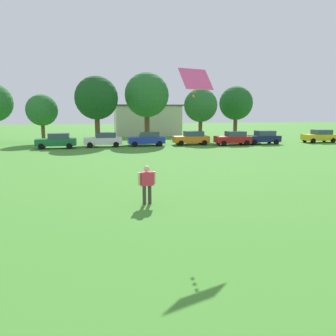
{
  "coord_description": "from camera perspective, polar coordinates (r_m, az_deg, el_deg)",
  "views": [
    {
      "loc": [
        -0.31,
        0.71,
        4.2
      ],
      "look_at": [
        2.03,
        11.96,
        2.23
      ],
      "focal_mm": 36.18,
      "sensor_mm": 36.0,
      "label": 1
    }
  ],
  "objects": [
    {
      "name": "parked_car_blue_2",
      "position": [
        40.35,
        -3.57,
        4.94
      ],
      "size": [
        4.3,
        2.02,
        1.68
      ],
      "rotation": [
        0.0,
        0.0,
        3.14
      ],
      "color": "#1E38AD",
      "rests_on": "ground"
    },
    {
      "name": "kite",
      "position": [
        14.36,
        4.72,
        14.55
      ],
      "size": [
        1.52,
        1.06,
        1.18
      ],
      "color": "#F24C8C"
    },
    {
      "name": "ground_plane",
      "position": [
        29.59,
        -11.03,
        1.37
      ],
      "size": [
        160.0,
        160.0,
        0.0
      ],
      "primitive_type": "plane",
      "color": "#42842D"
    },
    {
      "name": "tree_center_left",
      "position": [
        44.15,
        -11.97,
        11.44
      ],
      "size": [
        5.41,
        5.41,
        8.42
      ],
      "color": "brown",
      "rests_on": "ground"
    },
    {
      "name": "parked_car_orange_3",
      "position": [
        41.62,
        4.0,
        5.08
      ],
      "size": [
        4.3,
        2.02,
        1.68
      ],
      "rotation": [
        0.0,
        0.0,
        3.14
      ],
      "color": "orange",
      "rests_on": "ground"
    },
    {
      "name": "parked_car_navy_5",
      "position": [
        44.13,
        15.7,
        5.01
      ],
      "size": [
        4.3,
        2.02,
        1.68
      ],
      "rotation": [
        0.0,
        0.0,
        3.14
      ],
      "color": "#141E4C",
      "rests_on": "ground"
    },
    {
      "name": "tree_far_right",
      "position": [
        52.01,
        11.38,
        10.62
      ],
      "size": [
        4.94,
        4.94,
        7.7
      ],
      "color": "brown",
      "rests_on": "ground"
    },
    {
      "name": "tree_right",
      "position": [
        47.65,
        5.53,
        10.45
      ],
      "size": [
        4.61,
        4.61,
        7.18
      ],
      "color": "brown",
      "rests_on": "ground"
    },
    {
      "name": "house_left",
      "position": [
        58.68,
        -3.63,
        8.09
      ],
      "size": [
        11.1,
        8.21,
        5.1
      ],
      "color": "beige",
      "rests_on": "ground"
    },
    {
      "name": "parked_car_green_0",
      "position": [
        39.69,
        -18.22,
        4.4
      ],
      "size": [
        4.3,
        2.02,
        1.68
      ],
      "rotation": [
        0.0,
        0.0,
        3.14
      ],
      "color": "#196B38",
      "rests_on": "ground"
    },
    {
      "name": "parked_car_white_1",
      "position": [
        39.98,
        -10.8,
        4.74
      ],
      "size": [
        4.3,
        2.02,
        1.68
      ],
      "rotation": [
        0.0,
        0.0,
        3.14
      ],
      "color": "white",
      "rests_on": "ground"
    },
    {
      "name": "parked_car_red_4",
      "position": [
        42.08,
        10.95,
        4.98
      ],
      "size": [
        4.3,
        2.02,
        1.68
      ],
      "rotation": [
        0.0,
        0.0,
        3.14
      ],
      "color": "red",
      "rests_on": "ground"
    },
    {
      "name": "adult_bystander",
      "position": [
        15.23,
        -3.58,
        -2.25
      ],
      "size": [
        0.83,
        0.43,
        1.76
      ],
      "rotation": [
        0.0,
        0.0,
        3.33
      ],
      "color": "#3F3833",
      "rests_on": "ground"
    },
    {
      "name": "tree_center_right",
      "position": [
        45.92,
        -3.6,
        12.14
      ],
      "size": [
        5.86,
        5.86,
        9.13
      ],
      "color": "brown",
      "rests_on": "ground"
    },
    {
      "name": "parked_car_yellow_6",
      "position": [
        48.91,
        24.19,
        4.95
      ],
      "size": [
        4.3,
        2.02,
        1.68
      ],
      "rotation": [
        0.0,
        0.0,
        3.14
      ],
      "color": "yellow",
      "rests_on": "ground"
    },
    {
      "name": "tree_left",
      "position": [
        46.58,
        -20.48,
        9.09
      ],
      "size": [
        3.98,
        3.98,
        6.2
      ],
      "color": "brown",
      "rests_on": "ground"
    }
  ]
}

